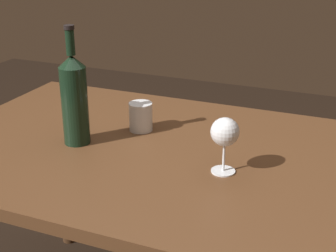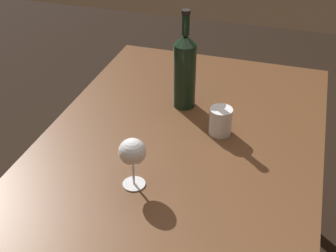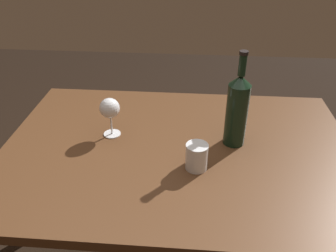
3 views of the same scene
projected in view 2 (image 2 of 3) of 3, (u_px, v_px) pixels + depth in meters
dining_table at (181, 160)px, 1.56m from camera, size 1.30×0.90×0.74m
wine_glass_left at (132, 153)px, 1.25m from camera, size 0.08×0.08×0.16m
wine_bottle at (185, 70)px, 1.60m from camera, size 0.08×0.08×0.36m
water_tumbler at (220, 122)px, 1.51m from camera, size 0.08×0.08×0.09m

